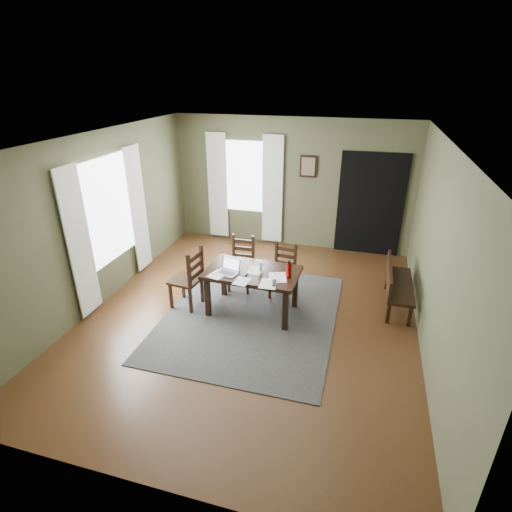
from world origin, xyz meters
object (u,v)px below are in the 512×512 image
(dining_table, at_px, (252,276))
(chair_end, at_px, (189,279))
(chair_back_left, at_px, (241,264))
(bench, at_px, (396,282))
(water_bottle, at_px, (289,270))
(laptop, at_px, (229,269))
(chair_back_right, at_px, (283,271))

(dining_table, height_order, chair_end, chair_end)
(chair_end, distance_m, chair_back_left, 1.03)
(bench, xyz_separation_m, water_bottle, (-1.59, -0.85, 0.42))
(chair_back_left, distance_m, bench, 2.57)
(chair_end, distance_m, laptop, 0.75)
(dining_table, distance_m, laptop, 0.38)
(dining_table, height_order, laptop, laptop)
(bench, bearing_deg, water_bottle, 118.02)
(chair_back_left, xyz_separation_m, bench, (2.56, 0.11, -0.04))
(dining_table, bearing_deg, chair_back_left, 121.99)
(water_bottle, bearing_deg, laptop, -174.81)
(dining_table, bearing_deg, chair_back_right, 64.16)
(chair_end, relative_size, laptop, 2.69)
(bench, height_order, water_bottle, water_bottle)
(chair_end, xyz_separation_m, chair_back_left, (0.62, 0.82, -0.04))
(bench, distance_m, water_bottle, 1.85)
(chair_back_right, bearing_deg, bench, 9.73)
(bench, bearing_deg, dining_table, 110.15)
(dining_table, distance_m, bench, 2.32)
(chair_back_right, bearing_deg, dining_table, -112.42)
(dining_table, bearing_deg, water_bottle, -3.07)
(bench, bearing_deg, laptop, 110.41)
(dining_table, xyz_separation_m, bench, (2.17, 0.80, -0.21))
(chair_back_right, distance_m, water_bottle, 0.85)
(chair_back_right, height_order, bench, chair_back_right)
(chair_back_left, relative_size, chair_back_right, 1.05)
(bench, bearing_deg, chair_back_left, 92.35)
(chair_end, height_order, water_bottle, chair_end)
(chair_end, height_order, laptop, chair_end)
(chair_back_left, height_order, laptop, chair_back_left)
(chair_back_left, bearing_deg, laptop, -87.42)
(dining_table, xyz_separation_m, chair_back_right, (0.35, 0.66, -0.19))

